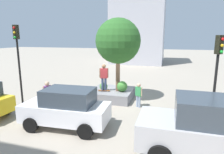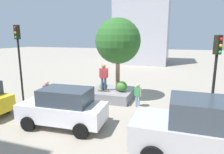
{
  "view_description": "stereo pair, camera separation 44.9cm",
  "coord_description": "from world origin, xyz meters",
  "views": [
    {
      "loc": [
        -3.41,
        12.52,
        4.22
      ],
      "look_at": [
        0.32,
        -0.11,
        1.53
      ],
      "focal_mm": 31.32,
      "sensor_mm": 36.0,
      "label": 1
    },
    {
      "loc": [
        -3.84,
        12.38,
        4.22
      ],
      "look_at": [
        0.32,
        -0.11,
        1.53
      ],
      "focal_mm": 31.32,
      "sensor_mm": 36.0,
      "label": 2
    }
  ],
  "objects": [
    {
      "name": "hedge_clump",
      "position": [
        -0.47,
        0.15,
        0.98
      ],
      "size": [
        0.71,
        0.71,
        0.71
      ],
      "primitive_type": "sphere",
      "color": "#3D7A33",
      "rests_on": "planter_ledge"
    },
    {
      "name": "plaza_lowrise_south",
      "position": [
        1.77,
        -20.51,
        6.54
      ],
      "size": [
        8.24,
        7.68,
        13.08
      ],
      "primitive_type": "cube",
      "color": "#B2B2BC",
      "rests_on": "ground"
    },
    {
      "name": "planter_ledge",
      "position": [
        0.32,
        -0.11,
        0.32
      ],
      "size": [
        2.8,
        2.78,
        0.63
      ],
      "primitive_type": "cube",
      "color": "gray",
      "rests_on": "ground"
    },
    {
      "name": "traffic_light_median",
      "position": [
        -5.53,
        2.6,
        2.95
      ],
      "size": [
        0.37,
        0.37,
        4.32
      ],
      "color": "black",
      "rests_on": "ground"
    },
    {
      "name": "passerby_with_bag",
      "position": [
        -1.73,
        1.1,
        0.87
      ],
      "size": [
        0.46,
        0.34,
        1.51
      ],
      "color": "#8C9EB7",
      "rests_on": "ground"
    },
    {
      "name": "police_car",
      "position": [
        1.1,
        4.79,
        0.96
      ],
      "size": [
        4.16,
        2.09,
        1.89
      ],
      "color": "white",
      "rests_on": "ground"
    },
    {
      "name": "skateboarder",
      "position": [
        0.72,
        0.43,
        1.73
      ],
      "size": [
        0.56,
        0.36,
        1.77
      ],
      "color": "navy",
      "rests_on": "skateboard"
    },
    {
      "name": "bystander_watching",
      "position": [
        3.39,
        2.93,
        0.98
      ],
      "size": [
        0.39,
        0.51,
        1.69
      ],
      "color": "#847056",
      "rests_on": "ground"
    },
    {
      "name": "ground_plane",
      "position": [
        0.0,
        0.0,
        0.0
      ],
      "size": [
        120.0,
        120.0,
        0.0
      ],
      "primitive_type": "plane",
      "color": "#9E9384"
    },
    {
      "name": "sedan_parked",
      "position": [
        -4.88,
        5.59,
        1.13
      ],
      "size": [
        4.77,
        2.25,
        2.22
      ],
      "color": "#B7B7BC",
      "rests_on": "ground"
    },
    {
      "name": "skateboard",
      "position": [
        0.72,
        0.43,
        0.69
      ],
      "size": [
        0.82,
        0.33,
        0.07
      ],
      "color": "brown",
      "rests_on": "planter_ledge"
    },
    {
      "name": "plaza_tree",
      "position": [
        -0.13,
        0.04,
        3.96
      ],
      "size": [
        2.96,
        2.96,
        4.83
      ],
      "color": "brown",
      "rests_on": "planter_ledge"
    },
    {
      "name": "boxwood_shrub",
      "position": [
        0.83,
        0.2,
        0.91
      ],
      "size": [
        0.55,
        0.55,
        0.55
      ],
      "primitive_type": "sphere",
      "color": "#4C8C3D",
      "rests_on": "planter_ledge"
    },
    {
      "name": "traffic_light_corner",
      "position": [
        5.55,
        2.62,
        3.35
      ],
      "size": [
        0.3,
        0.35,
        4.95
      ],
      "color": "black",
      "rests_on": "ground"
    }
  ]
}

